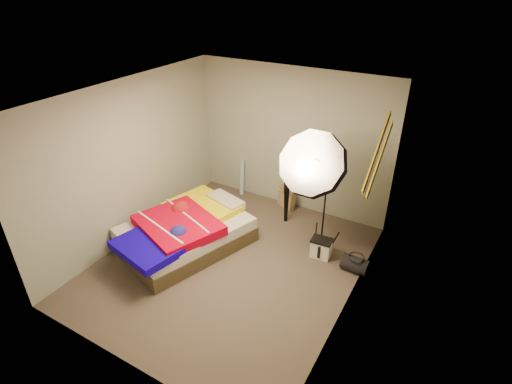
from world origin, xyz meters
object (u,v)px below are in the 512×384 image
Objects in this scene: photo_umbrella at (314,165)px; camera_tripod at (287,185)px; camera_case at (321,249)px; bed at (185,231)px; tote_bag at (287,198)px; wrapping_roll at (242,177)px; duffel_bag at (355,264)px.

photo_umbrella reaches higher than camera_tripod.
bed is at bearing -161.76° from camera_case.
wrapping_roll is (-0.97, 0.04, 0.17)m from tote_bag.
duffel_bag is 1.70m from camera_tripod.
camera_tripod is at bearing 141.16° from camera_case.
camera_tripod is (-1.44, 0.69, 0.59)m from duffel_bag.
camera_tripod reaches higher than duffel_bag.
camera_case is 1.22m from camera_tripod.
duffel_bag is (0.55, -0.07, -0.03)m from camera_case.
duffel_bag is at bearing -11.77° from camera_case.
tote_bag is 2.02m from bed.
wrapping_roll is 1.30m from camera_tripod.
tote_bag is 0.52× the size of wrapping_roll.
camera_tripod is at bearing 53.48° from bed.
bed reaches higher than tote_bag.
duffel_bag is 0.19× the size of photo_umbrella.
tote_bag reaches higher than duffel_bag.
photo_umbrella reaches higher than tote_bag.
duffel_bag is 1.56m from photo_umbrella.
wrapping_roll is 1.83× the size of duffel_bag.
camera_tripod reaches higher than tote_bag.
camera_tripod reaches higher than bed.
wrapping_roll is at bearing 159.40° from duffel_bag.
camera_case is 0.75× the size of duffel_bag.
tote_bag is 0.29× the size of camera_tripod.
bed is 1.12× the size of photo_umbrella.
photo_umbrella reaches higher than camera_case.
tote_bag is at bearing -2.50° from wrapping_roll.
camera_case is (2.05, -1.08, -0.21)m from wrapping_roll.
photo_umbrella reaches higher than bed.
photo_umbrella reaches higher than duffel_bag.
duffel_bag is at bearing -23.88° from wrapping_roll.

